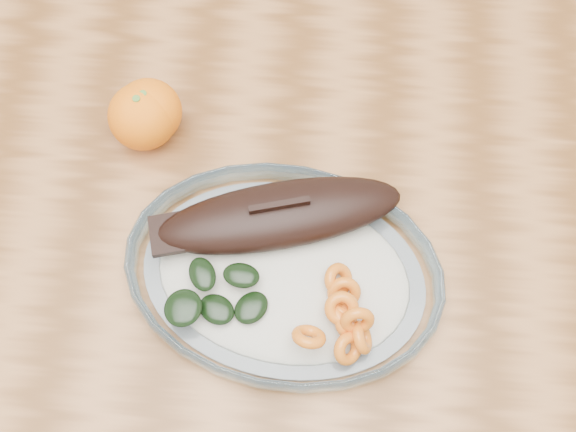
{
  "coord_description": "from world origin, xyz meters",
  "views": [
    {
      "loc": [
        0.13,
        -0.23,
        1.45
      ],
      "look_at": [
        0.11,
        0.05,
        0.77
      ],
      "focal_mm": 45.0,
      "sensor_mm": 36.0,
      "label": 1
    }
  ],
  "objects": [
    {
      "name": "dining_table",
      "position": [
        0.0,
        0.0,
        0.65
      ],
      "size": [
        1.2,
        0.8,
        0.75
      ],
      "color": "brown",
      "rests_on": "ground"
    },
    {
      "name": "plated_meal",
      "position": [
        0.11,
        -0.0,
        0.77
      ],
      "size": [
        0.63,
        0.63,
        0.08
      ],
      "rotation": [
        0.0,
        0.0,
        -0.13
      ],
      "color": "white",
      "rests_on": "dining_table"
    },
    {
      "name": "orange_left",
      "position": [
        -0.05,
        0.15,
        0.79
      ],
      "size": [
        0.07,
        0.07,
        0.07
      ],
      "primitive_type": "sphere",
      "color": "orange",
      "rests_on": "dining_table"
    },
    {
      "name": "orange_right",
      "position": [
        -0.04,
        0.16,
        0.79
      ],
      "size": [
        0.07,
        0.07,
        0.07
      ],
      "primitive_type": "sphere",
      "color": "orange",
      "rests_on": "dining_table"
    },
    {
      "name": "ground",
      "position": [
        0.0,
        0.0,
        0.0
      ],
      "size": [
        3.0,
        3.0,
        0.0
      ],
      "primitive_type": "plane",
      "color": "slate",
      "rests_on": "ground"
    }
  ]
}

